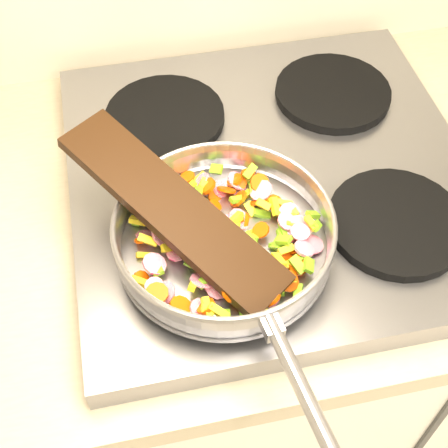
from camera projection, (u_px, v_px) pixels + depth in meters
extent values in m
cube|color=#939399|center=(271.00, 178.00, 0.95)|extent=(0.60, 0.60, 0.04)
cylinder|color=black|center=(197.00, 257.00, 0.82)|extent=(0.19, 0.19, 0.02)
cylinder|color=black|center=(396.00, 223.00, 0.86)|extent=(0.19, 0.19, 0.02)
cylinder|color=black|center=(165.00, 116.00, 0.99)|extent=(0.19, 0.19, 0.02)
cylinder|color=black|center=(333.00, 93.00, 1.03)|extent=(0.19, 0.19, 0.02)
cylinder|color=#9E9EA5|center=(224.00, 245.00, 0.82)|extent=(0.28, 0.28, 0.01)
torus|color=#9E9EA5|center=(224.00, 233.00, 0.80)|extent=(0.32, 0.32, 0.05)
torus|color=#9E9EA5|center=(224.00, 222.00, 0.78)|extent=(0.29, 0.29, 0.01)
cylinder|color=#9E9EA5|center=(304.00, 392.00, 0.65)|extent=(0.05, 0.19, 0.02)
cube|color=#9E9EA5|center=(271.00, 326.00, 0.70)|extent=(0.03, 0.03, 0.02)
cylinder|color=#DB4604|center=(295.00, 249.00, 0.81)|extent=(0.03, 0.03, 0.02)
cube|color=#6CAF1C|center=(278.00, 247.00, 0.81)|extent=(0.02, 0.03, 0.02)
cube|color=#6CAF1C|center=(201.00, 242.00, 0.79)|extent=(0.02, 0.02, 0.02)
cube|color=yellow|center=(193.00, 284.00, 0.76)|extent=(0.02, 0.03, 0.02)
cube|color=yellow|center=(158.00, 218.00, 0.82)|extent=(0.02, 0.03, 0.01)
cylinder|color=#DB4604|center=(187.00, 177.00, 0.88)|extent=(0.02, 0.02, 0.01)
cylinder|color=#DB4604|center=(159.00, 293.00, 0.76)|extent=(0.03, 0.03, 0.01)
cube|color=yellow|center=(218.00, 311.00, 0.73)|extent=(0.03, 0.02, 0.02)
cube|color=#6CAF1C|center=(206.00, 185.00, 0.86)|extent=(0.02, 0.02, 0.02)
cube|color=#6CAF1C|center=(309.00, 265.00, 0.77)|extent=(0.02, 0.02, 0.01)
cylinder|color=#DB1550|center=(219.00, 285.00, 0.77)|extent=(0.04, 0.04, 0.02)
cube|color=#6CAF1C|center=(215.00, 283.00, 0.77)|extent=(0.02, 0.02, 0.02)
cube|color=#6CAF1C|center=(212.00, 272.00, 0.77)|extent=(0.02, 0.03, 0.01)
cube|color=#6CAF1C|center=(280.00, 210.00, 0.85)|extent=(0.02, 0.02, 0.02)
cylinder|color=#DB4604|center=(157.00, 293.00, 0.74)|extent=(0.04, 0.04, 0.01)
cube|color=#6CAF1C|center=(251.00, 234.00, 0.82)|extent=(0.02, 0.02, 0.02)
cube|color=yellow|center=(257.00, 297.00, 0.75)|extent=(0.01, 0.02, 0.01)
cylinder|color=#DB1550|center=(261.00, 190.00, 0.85)|extent=(0.04, 0.05, 0.02)
cube|color=yellow|center=(223.00, 241.00, 0.81)|extent=(0.02, 0.02, 0.01)
cylinder|color=#DB1550|center=(256.00, 257.00, 0.79)|extent=(0.04, 0.04, 0.02)
cylinder|color=#DB4604|center=(141.00, 279.00, 0.78)|extent=(0.03, 0.02, 0.02)
cube|color=yellow|center=(190.00, 186.00, 0.86)|extent=(0.02, 0.02, 0.02)
cylinder|color=#DB4604|center=(261.00, 230.00, 0.82)|extent=(0.02, 0.02, 0.01)
cylinder|color=#DB4604|center=(248.00, 173.00, 0.88)|extent=(0.03, 0.03, 0.02)
cylinder|color=#DB1550|center=(258.00, 290.00, 0.77)|extent=(0.03, 0.03, 0.02)
cylinder|color=#DB1550|center=(154.00, 264.00, 0.78)|extent=(0.03, 0.03, 0.02)
cube|color=#6CAF1C|center=(279.00, 242.00, 0.81)|extent=(0.02, 0.02, 0.02)
cube|color=yellow|center=(236.00, 279.00, 0.77)|extent=(0.03, 0.02, 0.01)
cube|color=#6CAF1C|center=(191.00, 259.00, 0.79)|extent=(0.02, 0.02, 0.01)
cube|color=#6CAF1C|center=(138.00, 219.00, 0.84)|extent=(0.02, 0.02, 0.01)
cube|color=yellow|center=(208.00, 311.00, 0.75)|extent=(0.02, 0.03, 0.01)
cube|color=#6CAF1C|center=(198.00, 197.00, 0.84)|extent=(0.02, 0.02, 0.01)
cube|color=#6CAF1C|center=(280.00, 272.00, 0.78)|extent=(0.02, 0.02, 0.02)
cube|color=#6CAF1C|center=(316.00, 226.00, 0.81)|extent=(0.02, 0.02, 0.02)
cube|color=yellow|center=(188.00, 237.00, 0.81)|extent=(0.02, 0.01, 0.01)
cylinder|color=#DB4604|center=(298.00, 265.00, 0.78)|extent=(0.03, 0.03, 0.02)
cube|color=#6CAF1C|center=(250.00, 171.00, 0.87)|extent=(0.02, 0.02, 0.02)
cube|color=yellow|center=(242.00, 300.00, 0.74)|extent=(0.02, 0.01, 0.01)
cylinder|color=#DB4604|center=(275.00, 203.00, 0.84)|extent=(0.03, 0.03, 0.02)
cube|color=#6CAF1C|center=(299.00, 258.00, 0.79)|extent=(0.02, 0.02, 0.01)
cube|color=#6CAF1C|center=(225.00, 317.00, 0.74)|extent=(0.02, 0.02, 0.01)
cube|color=#6CAF1C|center=(146.00, 207.00, 0.84)|extent=(0.02, 0.02, 0.02)
cube|color=#6CAF1C|center=(313.00, 215.00, 0.82)|extent=(0.02, 0.02, 0.02)
cube|color=#6CAF1C|center=(298.00, 265.00, 0.77)|extent=(0.02, 0.03, 0.02)
cylinder|color=#DB1550|center=(202.00, 181.00, 0.87)|extent=(0.03, 0.04, 0.03)
cube|color=yellow|center=(208.00, 318.00, 0.74)|extent=(0.02, 0.02, 0.02)
cylinder|color=#DB4604|center=(206.00, 186.00, 0.85)|extent=(0.04, 0.04, 0.03)
cube|color=#6CAF1C|center=(207.00, 183.00, 0.86)|extent=(0.02, 0.02, 0.01)
cube|color=yellow|center=(196.00, 211.00, 0.83)|extent=(0.02, 0.03, 0.01)
cube|color=#6CAF1C|center=(189.00, 194.00, 0.86)|extent=(0.02, 0.02, 0.02)
cylinder|color=#DB1550|center=(287.00, 221.00, 0.81)|extent=(0.03, 0.04, 0.02)
cylinder|color=#DB1550|center=(200.00, 309.00, 0.74)|extent=(0.03, 0.03, 0.02)
cylinder|color=#DB4604|center=(215.00, 205.00, 0.85)|extent=(0.02, 0.02, 0.02)
cube|color=yellow|center=(170.00, 189.00, 0.87)|extent=(0.02, 0.02, 0.02)
cylinder|color=#DB4604|center=(242.00, 219.00, 0.84)|extent=(0.03, 0.03, 0.02)
cube|color=#6CAF1C|center=(284.00, 229.00, 0.81)|extent=(0.01, 0.02, 0.01)
cube|color=yellow|center=(244.00, 196.00, 0.86)|extent=(0.03, 0.02, 0.01)
cylinder|color=#DB1550|center=(147.00, 235.00, 0.82)|extent=(0.04, 0.04, 0.02)
cube|color=yellow|center=(213.00, 232.00, 0.81)|extent=(0.02, 0.02, 0.02)
cylinder|color=#DB4604|center=(197.00, 231.00, 0.81)|extent=(0.03, 0.03, 0.01)
cube|color=#6CAF1C|center=(183.00, 232.00, 0.82)|extent=(0.01, 0.02, 0.01)
cube|color=yellow|center=(186.00, 234.00, 0.82)|extent=(0.01, 0.02, 0.01)
cube|color=#6CAF1C|center=(245.00, 239.00, 0.80)|extent=(0.02, 0.02, 0.01)
cube|color=#6CAF1C|center=(237.00, 199.00, 0.85)|extent=(0.02, 0.02, 0.01)
cube|color=yellow|center=(145.00, 255.00, 0.80)|extent=(0.02, 0.01, 0.02)
cylinder|color=#DB1550|center=(238.00, 181.00, 0.88)|extent=(0.04, 0.05, 0.02)
cube|color=#6CAF1C|center=(165.00, 193.00, 0.87)|extent=(0.02, 0.02, 0.01)
cube|color=#6CAF1C|center=(157.00, 269.00, 0.78)|extent=(0.02, 0.02, 0.01)
cube|color=yellow|center=(286.00, 250.00, 0.79)|extent=(0.02, 0.01, 0.01)
cube|color=#6CAF1C|center=(248.00, 244.00, 0.79)|extent=(0.02, 0.02, 0.01)
cube|color=yellow|center=(286.00, 284.00, 0.77)|extent=(0.03, 0.01, 0.02)
cylinder|color=#DB1550|center=(163.00, 294.00, 0.76)|extent=(0.03, 0.03, 0.02)
cube|color=yellow|center=(148.00, 240.00, 0.80)|extent=(0.03, 0.02, 0.02)
cube|color=#6CAF1C|center=(213.00, 254.00, 0.80)|extent=(0.02, 0.02, 0.01)
cylinder|color=#DB1550|center=(177.00, 253.00, 0.79)|extent=(0.04, 0.04, 0.01)
cube|color=#6CAF1C|center=(284.00, 240.00, 0.80)|extent=(0.02, 0.02, 0.02)
cube|color=#6CAF1C|center=(262.00, 214.00, 0.85)|extent=(0.03, 0.02, 0.01)
cylinder|color=#DB4604|center=(231.00, 292.00, 0.75)|extent=(0.03, 0.04, 0.03)
cylinder|color=#DB4604|center=(222.00, 233.00, 0.81)|extent=(0.02, 0.02, 0.01)
cylinder|color=#DB4604|center=(285.00, 261.00, 0.80)|extent=(0.03, 0.03, 0.02)
cube|color=yellow|center=(248.00, 176.00, 0.89)|extent=(0.01, 0.02, 0.02)
cube|color=#6CAF1C|center=(249.00, 238.00, 0.80)|extent=(0.03, 0.02, 0.02)
cube|color=yellow|center=(170.00, 206.00, 0.83)|extent=(0.02, 0.02, 0.01)
cylinder|color=#DB4604|center=(230.00, 250.00, 0.80)|extent=(0.02, 0.02, 0.02)
cube|color=yellow|center=(258.00, 312.00, 0.74)|extent=(0.03, 0.02, 0.02)
cube|color=#6CAF1C|center=(244.00, 311.00, 0.74)|extent=(0.01, 0.02, 0.01)
cube|color=yellow|center=(263.00, 204.00, 0.83)|extent=(0.02, 0.02, 0.02)
cube|color=yellow|center=(170.00, 248.00, 0.80)|extent=(0.02, 0.02, 0.02)
cylinder|color=#DB4604|center=(249.00, 287.00, 0.75)|extent=(0.03, 0.03, 0.02)
cube|color=yellow|center=(236.00, 218.00, 0.82)|extent=(0.02, 0.02, 0.01)
cube|color=yellow|center=(246.00, 250.00, 0.79)|extent=(0.01, 0.02, 0.01)
cube|color=#6CAF1C|center=(298.00, 293.00, 0.76)|extent=(0.02, 0.03, 0.01)
cylinder|color=#DB4604|center=(227.00, 190.00, 0.86)|extent=(0.03, 0.03, 0.03)
cylinder|color=#DB4604|center=(235.00, 180.00, 0.88)|extent=(0.03, 0.03, 0.02)
cylinder|color=#DB1550|center=(203.00, 280.00, 0.77)|extent=(0.05, 0.05, 0.02)
cylinder|color=#DB1550|center=(220.00, 189.00, 0.87)|extent=(0.03, 0.04, 0.03)
cube|color=yellow|center=(140.00, 282.00, 0.77)|extent=(0.03, 0.02, 0.01)
cube|color=yellow|center=(234.00, 227.00, 0.81)|extent=(0.02, 0.02, 0.02)
cube|color=yellow|center=(251.00, 209.00, 0.85)|extent=(0.02, 0.02, 0.02)
cylinder|color=#DB4604|center=(288.00, 281.00, 0.77)|extent=(0.04, 0.04, 0.02)
cylinder|color=#DB4604|center=(215.00, 196.00, 0.86)|extent=(0.03, 0.02, 0.02)
cube|color=yellow|center=(217.00, 268.00, 0.79)|extent=(0.02, 0.02, 0.01)
cube|color=yellow|center=(283.00, 203.00, 0.85)|extent=(0.02, 0.02, 0.01)
cylinder|color=#DB1550|center=(313.00, 244.00, 0.81)|extent=(0.04, 0.04, 0.01)
cube|color=yellow|center=(292.00, 263.00, 0.78)|extent=(0.02, 0.01, 0.01)
cube|color=#6CAF1C|center=(255.00, 182.00, 0.88)|extent=(0.02, 0.02, 0.02)
cylinder|color=#DB4604|center=(270.00, 298.00, 0.75)|extent=(0.03, 0.03, 0.03)
cube|color=#6CAF1C|center=(198.00, 194.00, 0.84)|extent=(0.02, 0.02, 0.02)
cylinder|color=#DB4604|center=(260.00, 183.00, 0.86)|extent=(0.04, 0.03, 0.02)
cylinder|color=#DB1550|center=(224.00, 228.00, 0.83)|extent=(0.02, 0.03, 0.02)
cube|color=yellow|center=(207.00, 307.00, 0.73)|extent=(0.01, 0.03, 0.02)
cube|color=yellow|center=(285.00, 214.00, 0.84)|extent=(0.02, 0.02, 0.01)
cube|color=yellow|center=(311.00, 223.00, 0.81)|extent=(0.01, 0.02, 0.01)
cube|color=yellow|center=(279.00, 260.00, 0.78)|extent=(0.02, 0.03, 0.02)
cylinder|color=#DB1550|center=(304.00, 249.00, 0.79)|extent=(0.03, 0.03, 0.02)
cylinder|color=#DB4604|center=(175.00, 200.00, 0.85)|extent=(0.03, 0.04, 0.03)
cube|color=yellow|center=(263.00, 195.00, 0.86)|extent=(0.02, 0.02, 0.01)
cylinder|color=#DB4604|center=(181.00, 306.00, 0.74)|extent=(0.04, 0.04, 0.02)
cylinder|color=#DB1550|center=(239.00, 219.00, 0.84)|extent=(0.03, 0.04, 0.03)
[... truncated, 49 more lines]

